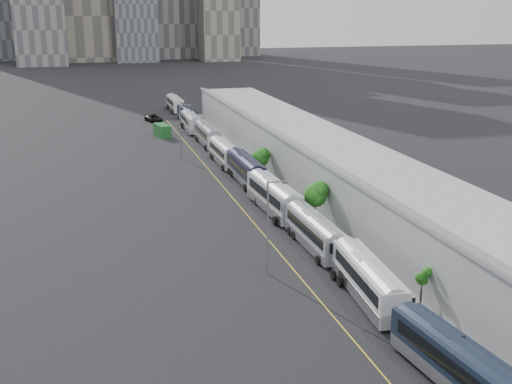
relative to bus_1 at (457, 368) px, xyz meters
name	(u,v)px	position (x,y,z in m)	size (l,w,h in m)	color
sidewalk	(343,222)	(6.50, 34.77, -1.48)	(10.00, 170.00, 0.12)	gray
lane_line	(260,230)	(-4.00, 34.77, -1.53)	(0.12, 160.00, 0.02)	gold
depot	(375,192)	(10.49, 34.77, 1.97)	(12.45, 160.40, 7.20)	gray
bus_1	(457,368)	(0.00, 0.00, 0.00)	(3.72, 12.67, 3.65)	black
bus_2	(368,283)	(0.12, 14.34, 0.02)	(3.59, 12.83, 3.70)	silver
bus_3	(314,235)	(0.04, 27.56, -0.01)	(2.79, 12.45, 3.63)	gray
bus_4	(274,199)	(-0.42, 40.97, 0.16)	(3.34, 13.90, 4.03)	#AFB3B9
bus_5	(245,171)	(-0.18, 56.17, 0.11)	(2.98, 13.38, 3.91)	black
bus_6	(224,155)	(-0.72, 68.33, 0.00)	(2.79, 12.49, 3.64)	silver
bus_7	(207,136)	(-0.37, 84.25, 0.07)	(2.91, 13.08, 3.82)	slate
bus_8	(191,123)	(-0.87, 99.38, 0.04)	(2.96, 12.85, 3.74)	#ACB0B6
bus_9	(187,116)	(0.07, 110.05, -0.05)	(2.71, 12.08, 3.52)	black
bus_10	(175,105)	(-0.02, 127.46, 0.03)	(2.84, 12.72, 3.71)	white
tree_1	(422,279)	(3.78, 11.52, 1.22)	(1.05, 1.05, 3.40)	black
tree_2	(315,192)	(2.91, 35.04, 2.47)	(2.79, 2.79, 5.41)	black
tree_3	(260,156)	(2.81, 58.53, 1.66)	(2.57, 2.57, 4.50)	black
street_lamp_near	(270,222)	(-6.62, 22.13, 3.83)	(2.04, 0.22, 9.34)	#59595E
street_lamp_far	(181,128)	(-6.95, 73.38, 3.86)	(2.04, 0.22, 9.40)	#59595E
shipping_container	(162,131)	(-7.53, 94.57, -0.29)	(2.12, 5.30, 2.49)	#16481C
suv	(154,118)	(-7.11, 112.84, -0.72)	(2.73, 5.92, 1.65)	black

